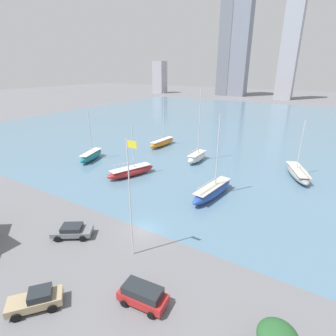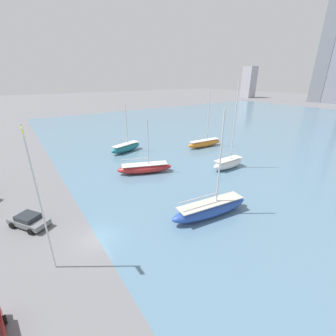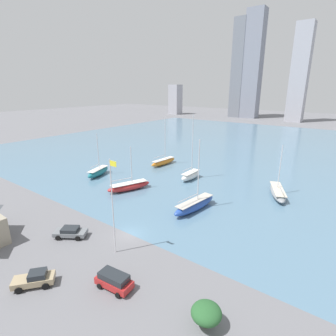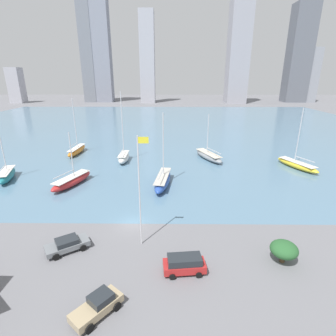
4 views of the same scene
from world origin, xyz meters
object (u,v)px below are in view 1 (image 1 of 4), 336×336
Objects in this scene: sailboat_white at (197,157)px; sailboat_teal at (91,156)px; parked_suv_red at (143,295)px; flag_pole at (130,197)px; parked_sedan_gray at (72,231)px; parked_pickup_tan at (36,300)px; sailboat_orange at (162,142)px; sailboat_blue at (212,191)px; sailboat_gray at (297,173)px; sailboat_red at (131,171)px.

sailboat_teal is at bearing -150.33° from sailboat_white.
sailboat_teal is at bearing 47.10° from parked_suv_red.
flag_pole is 1.23× the size of sailboat_teal.
parked_suv_red reaches higher than parked_sedan_gray.
parked_pickup_tan is at bearing -66.56° from sailboat_teal.
sailboat_white is 1.47× the size of sailboat_teal.
sailboat_teal is at bearing 144.56° from flag_pole.
sailboat_white reaches higher than sailboat_orange.
sailboat_teal is (-30.26, 2.40, -0.02)m from sailboat_blue.
parked_pickup_tan is (-4.67, -27.61, -0.16)m from sailboat_blue.
parked_sedan_gray is (-21.04, -35.13, -0.06)m from sailboat_gray.
sailboat_white is 3.54× the size of parked_suv_red.
parked_suv_red is at bearing -27.18° from sailboat_red.
parked_suv_red is at bearing 42.09° from parked_sedan_gray.
sailboat_blue is 2.89× the size of parked_pickup_tan.
sailboat_orange is 3.03× the size of parked_pickup_tan.
parked_sedan_gray is (-0.89, -33.15, -0.29)m from sailboat_white.
sailboat_orange is 19.41m from sailboat_teal.
parked_pickup_tan is (-7.55, -5.15, -0.11)m from parked_suv_red.
sailboat_gray is 40.95m from parked_sedan_gray.
parked_suv_red is (12.47, -36.54, -0.10)m from sailboat_white.
sailboat_gray is at bearing -3.38° from sailboat_orange.
parked_sedan_gray is 1.12× the size of parked_pickup_tan.
sailboat_orange is 21.28m from sailboat_red.
sailboat_white is 3.10× the size of parked_sedan_gray.
parked_suv_red is (25.66, -42.77, 0.03)m from sailboat_orange.
sailboat_teal is 29.20m from parked_sedan_gray.
flag_pole reaches higher than sailboat_blue.
sailboat_white is (-7.59, 31.79, -6.05)m from flag_pole.
sailboat_white is at bearing 144.80° from parked_sedan_gray.
sailboat_gray is 31.73m from sailboat_red.
flag_pole is 36.58m from sailboat_gray.
sailboat_orange is at bearing 150.55° from parked_pickup_tan.
sailboat_orange reaches higher than parked_sedan_gray.
sailboat_teal is (-13.51, 2.50, 0.10)m from sailboat_red.
sailboat_orange is at bearing 128.01° from sailboat_red.
sailboat_red is 19.98m from parked_sedan_gray.
sailboat_teal is at bearing -108.79° from sailboat_orange.
sailboat_white is at bearing 136.57° from parked_pickup_tan.
sailboat_gray is 2.45× the size of parked_suv_red.
parked_pickup_tan is at bearing 0.54° from parked_sedan_gray.
sailboat_orange is 51.22m from parked_pickup_tan.
sailboat_teal is at bearing 175.35° from sailboat_gray.
sailboat_orange is 3.08× the size of parked_suv_red.
parked_sedan_gray is at bearing -144.06° from sailboat_gray.
sailboat_orange is 1.28× the size of sailboat_teal.
sailboat_teal is at bearing 170.30° from parked_pickup_tan.
sailboat_blue is 30.35m from sailboat_teal.
flag_pole is at bearing 114.72° from parked_pickup_tan.
sailboat_orange is at bearing 149.59° from sailboat_gray.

